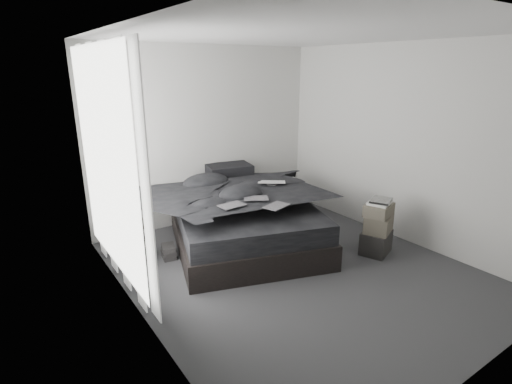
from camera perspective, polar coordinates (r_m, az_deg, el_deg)
floor at (r=4.83m, az=5.51°, el=-10.90°), size 3.60×4.20×0.01m
ceiling at (r=4.27m, az=6.58°, el=21.57°), size 3.60×4.20×0.01m
wall_back at (r=6.08m, az=-7.05°, el=7.98°), size 3.60×0.01×2.60m
wall_front at (r=3.15m, az=31.59°, el=-3.43°), size 3.60×0.01×2.60m
wall_left at (r=3.51m, az=-17.01°, el=0.36°), size 0.01×4.20×2.60m
wall_right at (r=5.68m, az=20.04°, el=6.40°), size 0.01×4.20×2.60m
window_left at (r=4.34m, az=-20.56°, el=3.89°), size 0.02×2.00×2.30m
curtain_left at (r=4.37m, az=-19.83°, el=3.10°), size 0.06×2.12×2.48m
bed at (r=5.46m, az=-1.93°, el=-5.49°), size 2.40×2.77×0.32m
mattress at (r=5.36m, az=-1.96°, el=-2.70°), size 2.32×2.68×0.25m
duvet at (r=5.22m, az=-1.84°, el=-0.23°), size 2.26×2.43×0.27m
pillow_lower at (r=6.12m, az=-4.62°, el=1.84°), size 0.81×0.67×0.16m
pillow_upper at (r=6.08m, az=-3.88°, el=3.23°), size 0.74×0.58×0.15m
laptop at (r=5.40m, az=2.26°, el=2.04°), size 0.44×0.41×0.03m
comic_a at (r=4.59m, az=-3.48°, el=-0.91°), size 0.31×0.21×0.01m
comic_b at (r=4.83m, az=-0.01°, el=0.13°), size 0.35×0.31×0.01m
comic_c at (r=4.56m, az=2.97°, el=-0.85°), size 0.34×0.27×0.01m
side_stand at (r=5.12m, az=-16.75°, el=-5.58°), size 0.50×0.50×0.70m
papers at (r=4.99m, az=-16.94°, el=-1.80°), size 0.33×0.31×0.01m
floor_books at (r=5.15m, az=-12.37°, el=-8.37°), size 0.20×0.25×0.16m
box_lower at (r=5.36m, az=16.75°, el=-6.89°), size 0.48×0.43×0.29m
box_mid at (r=5.27m, az=17.11°, el=-4.33°), size 0.45×0.42×0.22m
box_upper at (r=5.19m, az=17.14°, el=-2.44°), size 0.42×0.37×0.15m
art_book_white at (r=5.17m, az=17.26°, el=-1.46°), size 0.36×0.33×0.03m
art_book_snake at (r=5.17m, az=17.41°, el=-1.15°), size 0.36×0.34×0.03m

